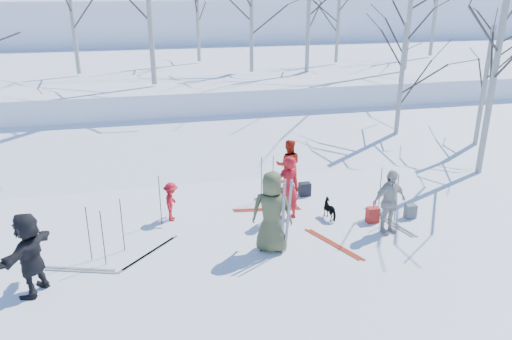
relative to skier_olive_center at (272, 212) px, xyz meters
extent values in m
plane|color=white|center=(0.08, 0.50, -0.99)|extent=(120.00, 120.00, 0.00)
cube|color=white|center=(0.08, 7.50, -0.84)|extent=(70.00, 9.49, 4.12)
cube|color=white|center=(0.08, 17.50, 0.01)|extent=(70.00, 18.00, 2.20)
cube|color=white|center=(0.08, 38.50, 1.01)|extent=(90.00, 30.00, 6.00)
imported|color=#4A4F2F|center=(0.00, 0.00, 0.00)|extent=(1.13, 0.94, 1.98)
imported|color=red|center=(0.86, 1.58, -0.10)|extent=(0.70, 0.50, 1.77)
imported|color=#B21E0D|center=(1.45, 3.50, -0.19)|extent=(0.90, 0.78, 1.60)
imported|color=red|center=(-2.20, 2.16, -0.46)|extent=(0.55, 0.76, 1.07)
imported|color=beige|center=(3.11, 0.21, -0.14)|extent=(1.05, 0.61, 1.69)
imported|color=black|center=(-5.19, -0.61, -0.09)|extent=(1.21, 1.72, 1.79)
imported|color=black|center=(2.00, 1.28, -0.72)|extent=(0.43, 0.68, 0.53)
cube|color=silver|center=(0.22, -0.21, -0.04)|extent=(0.07, 0.16, 1.90)
cube|color=silver|center=(0.33, -0.24, -0.04)|extent=(0.14, 0.23, 1.89)
cylinder|color=black|center=(3.61, 0.74, -0.32)|extent=(0.02, 0.02, 1.34)
cylinder|color=black|center=(-3.83, 0.18, -0.32)|extent=(0.02, 0.02, 1.34)
cylinder|color=black|center=(3.41, 1.30, -0.32)|extent=(0.02, 0.02, 1.34)
cylinder|color=black|center=(-2.49, 2.01, -0.32)|extent=(0.02, 0.02, 1.34)
cylinder|color=black|center=(0.81, 2.94, -0.32)|extent=(0.02, 0.02, 1.34)
cylinder|color=black|center=(-4.16, 0.48, -0.32)|extent=(0.02, 0.02, 1.34)
cylinder|color=black|center=(-3.43, 0.75, -0.32)|extent=(0.02, 0.02, 1.34)
cylinder|color=black|center=(0.45, 2.88, -0.32)|extent=(0.02, 0.02, 1.34)
cube|color=red|center=(3.00, 0.81, -0.78)|extent=(0.32, 0.22, 0.42)
cube|color=#575A5E|center=(4.12, 0.82, -0.80)|extent=(0.30, 0.20, 0.38)
cube|color=black|center=(1.80, 2.93, -0.79)|extent=(0.34, 0.24, 0.40)
camera|label=1|loc=(-2.74, -10.19, 4.98)|focal=35.00mm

